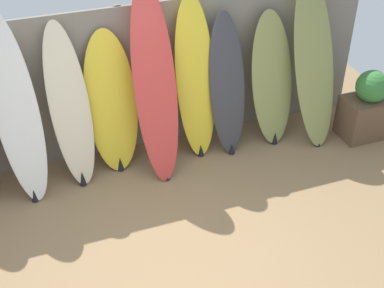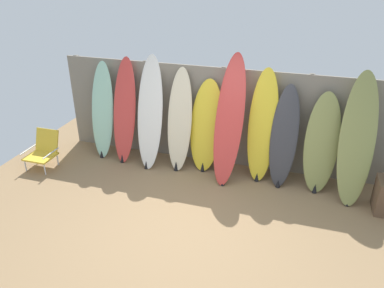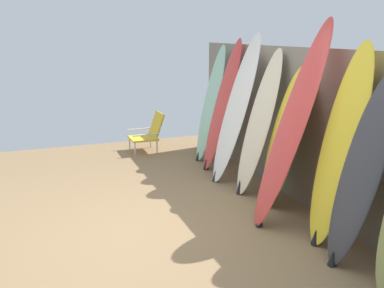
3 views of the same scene
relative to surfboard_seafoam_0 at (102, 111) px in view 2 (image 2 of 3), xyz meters
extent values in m
plane|color=#8E704C|center=(2.21, -1.67, -0.88)|extent=(7.68, 7.68, 0.00)
cube|color=gray|center=(2.21, 0.33, 0.02)|extent=(6.08, 0.04, 1.80)
cylinder|color=#6C655B|center=(-0.67, 0.37, 0.02)|extent=(0.10, 0.10, 1.80)
cylinder|color=#6C655B|center=(0.77, 0.37, 0.02)|extent=(0.10, 0.10, 1.80)
cylinder|color=#6C655B|center=(2.21, 0.37, 0.02)|extent=(0.10, 0.10, 1.80)
cylinder|color=#6C655B|center=(3.65, 0.37, 0.02)|extent=(0.10, 0.10, 1.80)
ellipsoid|color=#9ED6BC|center=(0.00, 0.00, 0.01)|extent=(0.47, 0.52, 1.79)
cone|color=black|center=(0.00, -0.20, -0.80)|extent=(0.08, 0.08, 0.14)
ellipsoid|color=#D13D38|center=(0.47, -0.01, 0.07)|extent=(0.46, 0.61, 1.89)
cone|color=black|center=(0.47, -0.26, -0.79)|extent=(0.08, 0.08, 0.15)
ellipsoid|color=white|center=(0.99, -0.05, 0.11)|extent=(0.54, 0.74, 1.97)
cone|color=black|center=(0.99, -0.34, -0.80)|extent=(0.08, 0.08, 0.14)
ellipsoid|color=beige|center=(1.53, 0.00, 0.01)|extent=(0.48, 0.60, 1.79)
cone|color=black|center=(1.53, -0.24, -0.78)|extent=(0.08, 0.08, 0.18)
ellipsoid|color=yellow|center=(2.00, 0.07, -0.07)|extent=(0.60, 0.48, 1.62)
cone|color=black|center=(2.00, -0.13, -0.78)|extent=(0.08, 0.08, 0.17)
ellipsoid|color=#D13D38|center=(2.45, -0.15, 0.18)|extent=(0.51, 0.79, 2.11)
cone|color=black|center=(2.45, -0.47, -0.82)|extent=(0.08, 0.08, 0.11)
ellipsoid|color=yellow|center=(2.98, 0.02, 0.07)|extent=(0.49, 0.47, 1.90)
cone|color=black|center=(2.98, -0.17, -0.80)|extent=(0.08, 0.08, 0.15)
ellipsoid|color=#38383D|center=(3.35, -0.04, -0.04)|extent=(0.45, 0.53, 1.68)
cone|color=black|center=(3.35, -0.26, -0.81)|extent=(0.08, 0.08, 0.13)
ellipsoid|color=olive|center=(3.94, -0.03, -0.08)|extent=(0.54, 0.51, 1.61)
cone|color=black|center=(3.94, -0.25, -0.79)|extent=(0.08, 0.08, 0.15)
ellipsoid|color=olive|center=(4.43, -0.14, 0.11)|extent=(0.53, 0.79, 1.98)
cone|color=black|center=(4.43, -0.47, -0.82)|extent=(0.08, 0.08, 0.11)
cylinder|color=silver|center=(-1.04, -1.07, -0.77)|extent=(0.02, 0.02, 0.22)
cylinder|color=silver|center=(-0.64, -1.07, -0.77)|extent=(0.02, 0.02, 0.22)
cylinder|color=silver|center=(-1.04, -0.69, -0.77)|extent=(0.02, 0.02, 0.22)
cylinder|color=silver|center=(-0.64, -0.69, -0.77)|extent=(0.02, 0.02, 0.22)
cube|color=gold|center=(-0.84, -0.88, -0.65)|extent=(0.48, 0.44, 0.03)
cube|color=gold|center=(-0.84, -0.64, -0.44)|extent=(0.46, 0.18, 0.43)
cylinder|color=silver|center=(-1.08, -0.88, -0.54)|extent=(0.02, 0.44, 0.02)
cylinder|color=silver|center=(-0.60, -0.88, -0.54)|extent=(0.02, 0.44, 0.02)
camera|label=1|loc=(1.10, -5.06, 2.97)|focal=50.00mm
camera|label=2|loc=(3.55, -5.76, 2.56)|focal=35.00mm
camera|label=3|loc=(6.02, -2.55, 1.06)|focal=40.00mm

